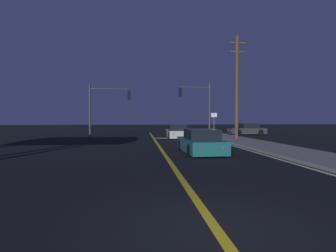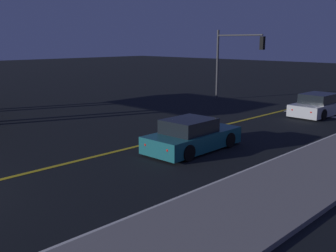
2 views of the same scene
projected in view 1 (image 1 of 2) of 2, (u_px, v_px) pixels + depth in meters
The scene contains 12 objects.
ground_plane at pixel (219, 233), 4.40m from camera, with size 160.00×160.00×0.00m, color black.
sidewalk_right at pixel (273, 148), 16.55m from camera, with size 3.20×41.30×0.15m, color gray.
lane_line_center at pixel (162, 150), 15.80m from camera, with size 0.20×39.01×0.01m, color gold.
lane_line_edge_right at pixel (245, 149), 16.35m from camera, with size 0.16×39.01×0.01m, color silver.
stop_bar at pixel (181, 138), 26.00m from camera, with size 5.43×0.50×0.01m, color silver.
car_parked_curb_silver at pixel (177, 132), 25.97m from camera, with size 2.03×4.68×1.34m.
car_following_oncoming_teal at pixel (201, 143), 14.58m from camera, with size 2.07×4.43×1.34m.
car_distant_tail_charcoal at pixel (247, 130), 31.38m from camera, with size 4.28×1.86×1.34m.
traffic_signal_near_right at pixel (199, 101), 28.43m from camera, with size 3.44×0.28×5.70m.
traffic_signal_far_left at pixel (105, 102), 26.02m from camera, with size 4.06×0.28×5.24m.
utility_pole_right at pixel (237, 87), 23.51m from camera, with size 1.51×0.32×9.26m.
street_sign_corner at pixel (214, 121), 25.80m from camera, with size 0.56×0.11×2.52m.
Camera 1 is at (-1.30, -4.23, 1.91)m, focal length 28.12 mm.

